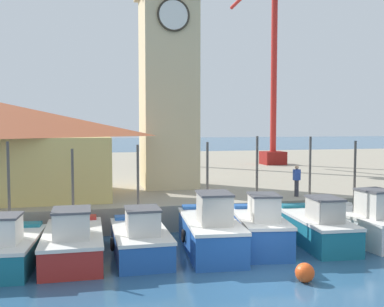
# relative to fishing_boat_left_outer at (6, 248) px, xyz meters

# --- Properties ---
(ground_plane) EXTENTS (300.00, 300.00, 0.00)m
(ground_plane) POSITION_rel_fishing_boat_left_outer_xyz_m (8.40, -3.02, -0.68)
(ground_plane) COLOR #2D567A
(quay_wharf) EXTENTS (120.00, 40.00, 1.23)m
(quay_wharf) POSITION_rel_fishing_boat_left_outer_xyz_m (8.40, 23.63, -0.06)
(quay_wharf) COLOR #9E937F
(quay_wharf) RESTS_ON ground
(fishing_boat_left_outer) EXTENTS (2.42, 4.23, 4.38)m
(fishing_boat_left_outer) POSITION_rel_fishing_boat_left_outer_xyz_m (0.00, 0.00, 0.00)
(fishing_boat_left_outer) COLOR #196B7F
(fishing_boat_left_outer) RESTS_ON ground
(fishing_boat_left_inner) EXTENTS (2.25, 4.85, 4.06)m
(fishing_boat_left_inner) POSITION_rel_fishing_boat_left_outer_xyz_m (2.24, 0.32, 0.01)
(fishing_boat_left_inner) COLOR #AD2823
(fishing_boat_left_inner) RESTS_ON ground
(fishing_boat_mid_left) EXTENTS (2.08, 4.46, 4.20)m
(fishing_boat_mid_left) POSITION_rel_fishing_boat_left_outer_xyz_m (4.69, 0.21, 0.00)
(fishing_boat_mid_left) COLOR #2356A8
(fishing_boat_mid_left) RESTS_ON ground
(fishing_boat_center) EXTENTS (2.39, 5.15, 4.27)m
(fishing_boat_center) POSITION_rel_fishing_boat_left_outer_xyz_m (7.42, 0.15, 0.16)
(fishing_boat_center) COLOR #2356A8
(fishing_boat_center) RESTS_ON ground
(fishing_boat_mid_right) EXTENTS (2.40, 4.46, 4.50)m
(fishing_boat_mid_right) POSITION_rel_fishing_boat_left_outer_xyz_m (9.46, 0.16, 0.14)
(fishing_boat_mid_right) COLOR #2356A8
(fishing_boat_mid_right) RESTS_ON ground
(fishing_boat_right_inner) EXTENTS (2.11, 5.00, 4.46)m
(fishing_boat_right_inner) POSITION_rel_fishing_boat_left_outer_xyz_m (12.02, 0.30, 0.05)
(fishing_boat_right_inner) COLOR #196B7F
(fishing_boat_right_inner) RESTS_ON ground
(fishing_boat_right_outer) EXTENTS (2.38, 4.63, 4.27)m
(fishing_boat_right_outer) POSITION_rel_fishing_boat_left_outer_xyz_m (14.22, 0.24, 0.10)
(fishing_boat_right_outer) COLOR silver
(fishing_boat_right_outer) RESTS_ON ground
(clock_tower) EXTENTS (3.64, 3.64, 16.21)m
(clock_tower) POSITION_rel_fishing_boat_left_outer_xyz_m (7.59, 9.99, 8.28)
(clock_tower) COLOR beige
(clock_tower) RESTS_ON quay_wharf
(port_crane_near) EXTENTS (2.00, 7.73, 16.80)m
(port_crane_near) POSITION_rel_fishing_boat_left_outer_xyz_m (9.83, 24.28, 6.58)
(port_crane_near) COLOR #353539
(port_crane_near) RESTS_ON quay_wharf
(port_crane_far) EXTENTS (2.90, 9.25, 18.72)m
(port_crane_far) POSITION_rel_fishing_boat_left_outer_xyz_m (19.77, 22.68, 7.95)
(port_crane_far) COLOR maroon
(port_crane_far) RESTS_ON quay_wharf
(mooring_buoy) EXTENTS (0.62, 0.62, 0.62)m
(mooring_buoy) POSITION_rel_fishing_boat_left_outer_xyz_m (9.41, -3.76, -0.37)
(mooring_buoy) COLOR #E54C19
(mooring_buoy) RESTS_ON ground
(dock_worker_near_tower) EXTENTS (0.34, 0.22, 1.62)m
(dock_worker_near_tower) POSITION_rel_fishing_boat_left_outer_xyz_m (13.40, 4.82, 1.40)
(dock_worker_near_tower) COLOR #33333D
(dock_worker_near_tower) RESTS_ON quay_wharf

